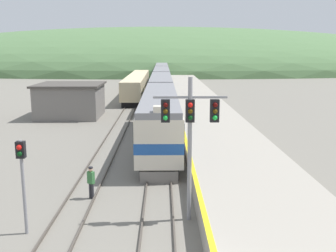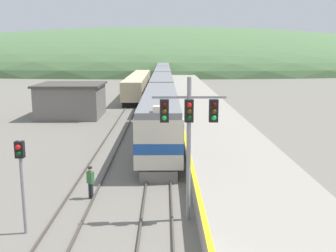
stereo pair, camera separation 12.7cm
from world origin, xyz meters
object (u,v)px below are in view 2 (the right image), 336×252
object	(u,v)px
carriage_third	(163,79)
track_worker	(90,180)
carriage_second	(162,90)
signal_post_siding	(21,168)
carriage_fourth	(163,72)
siding_train	(138,85)
signal_mast_main	(189,125)
express_train_lead_car	(160,117)
carriage_fifth	(163,68)

from	to	relation	value
carriage_third	track_worker	world-z (taller)	carriage_third
carriage_second	signal_post_siding	size ratio (longest dim) A/B	4.69
carriage_fourth	siding_train	distance (m)	26.89
signal_mast_main	track_worker	world-z (taller)	signal_mast_main
signal_mast_main	signal_post_siding	size ratio (longest dim) A/B	1.60
express_train_lead_car	carriage_fourth	size ratio (longest dim) A/B	1.05
carriage_second	carriage_third	distance (m)	20.45
express_train_lead_car	track_worker	distance (m)	12.83
carriage_second	carriage_fourth	world-z (taller)	same
carriage_fifth	signal_mast_main	world-z (taller)	signal_mast_main
express_train_lead_car	carriage_fifth	bearing A→B (deg)	90.00
signal_post_siding	express_train_lead_car	bearing A→B (deg)	70.71
signal_mast_main	express_train_lead_car	bearing A→B (deg)	95.54
signal_mast_main	track_worker	bearing A→B (deg)	151.70
express_train_lead_car	signal_mast_main	bearing A→B (deg)	-84.46
carriage_fifth	carriage_fourth	bearing A→B (deg)	-90.00
carriage_second	carriage_fifth	world-z (taller)	same
express_train_lead_car	track_worker	world-z (taller)	express_train_lead_car
signal_mast_main	carriage_third	bearing A→B (deg)	91.47
siding_train	signal_post_siding	distance (m)	51.88
carriage_third	carriage_fourth	distance (m)	20.45
signal_post_siding	siding_train	bearing A→B (deg)	88.29
carriage_fifth	signal_mast_main	size ratio (longest dim) A/B	2.92
signal_post_siding	signal_mast_main	bearing A→B (deg)	10.61
express_train_lead_car	carriage_third	world-z (taller)	express_train_lead_car
signal_mast_main	track_worker	xyz separation A→B (m)	(-5.05, 2.72, -3.54)
carriage_third	siding_train	xyz separation A→B (m)	(-4.15, -6.11, -0.52)
carriage_third	siding_train	world-z (taller)	carriage_third
express_train_lead_car	signal_post_siding	world-z (taller)	express_train_lead_car
carriage_third	signal_mast_main	size ratio (longest dim) A/B	2.92
carriage_second	carriage_fifth	size ratio (longest dim) A/B	1.00
carriage_second	carriage_third	world-z (taller)	same
track_worker	carriage_fifth	bearing A→B (deg)	87.82
signal_mast_main	track_worker	size ratio (longest dim) A/B	3.80
track_worker	signal_post_siding	bearing A→B (deg)	-117.38
track_worker	siding_train	bearing A→B (deg)	90.66
carriage_fifth	signal_mast_main	distance (m)	97.55
carriage_third	carriage_fifth	bearing A→B (deg)	90.00
carriage_third	track_worker	bearing A→B (deg)	-93.82
carriage_second	signal_post_siding	bearing A→B (deg)	-98.65
siding_train	track_worker	distance (m)	47.79
carriage_second	carriage_fifth	bearing A→B (deg)	90.00
carriage_fourth	siding_train	xyz separation A→B (m)	(-4.15, -26.56, -0.52)
carriage_fifth	signal_post_siding	bearing A→B (deg)	-93.30
carriage_fifth	carriage_second	bearing A→B (deg)	-90.00
siding_train	signal_mast_main	distance (m)	50.89
carriage_third	carriage_fifth	distance (m)	40.90
carriage_second	carriage_third	size ratio (longest dim) A/B	1.00
carriage_fifth	express_train_lead_car	bearing A→B (deg)	-90.00
carriage_fourth	signal_post_siding	bearing A→B (deg)	-94.16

